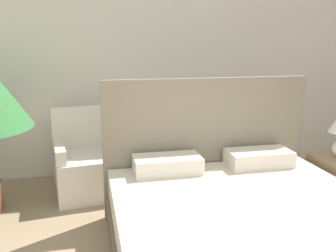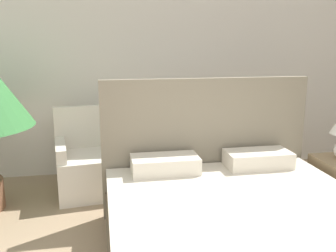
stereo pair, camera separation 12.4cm
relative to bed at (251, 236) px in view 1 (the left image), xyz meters
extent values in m
cube|color=silver|center=(-0.24, 2.31, 1.17)|extent=(10.00, 0.06, 2.90)
cube|color=beige|center=(0.00, -0.10, 0.10)|extent=(1.83, 2.12, 0.23)
cube|color=gray|center=(0.00, 1.01, 0.36)|extent=(1.91, 0.06, 1.27)
cube|color=silver|center=(-0.42, 0.79, 0.28)|extent=(0.57, 0.30, 0.14)
cube|color=silver|center=(0.42, 0.79, 0.28)|extent=(0.57, 0.30, 0.14)
cube|color=silver|center=(-1.08, 1.64, -0.06)|extent=(0.74, 0.74, 0.43)
cube|color=silver|center=(-1.12, 1.94, 0.38)|extent=(0.67, 0.14, 0.46)
cube|color=silver|center=(-1.36, 1.60, 0.22)|extent=(0.17, 0.60, 0.14)
cube|color=silver|center=(-0.80, 1.67, 0.22)|extent=(0.17, 0.60, 0.14)
cube|color=silver|center=(-0.10, 1.64, -0.06)|extent=(0.72, 0.72, 0.43)
cube|color=silver|center=(-0.07, 1.94, 0.38)|extent=(0.67, 0.12, 0.46)
cube|color=silver|center=(-0.38, 1.66, 0.22)|extent=(0.15, 0.60, 0.14)
cube|color=silver|center=(0.18, 1.61, 0.22)|extent=(0.15, 0.60, 0.14)
camera|label=1|loc=(-1.06, -2.17, 1.32)|focal=40.00mm
camera|label=2|loc=(-0.93, -2.19, 1.32)|focal=40.00mm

